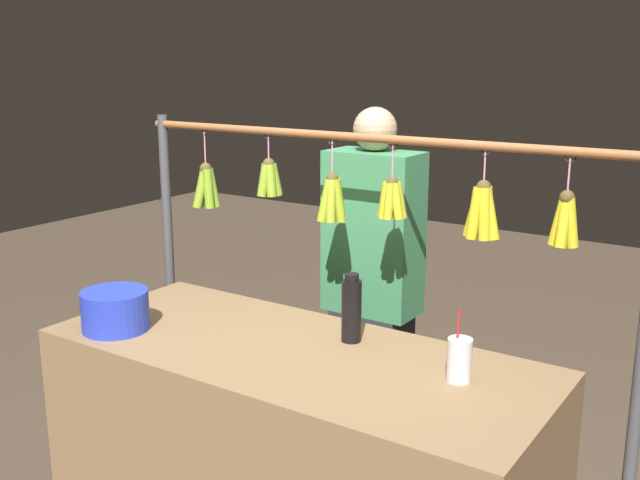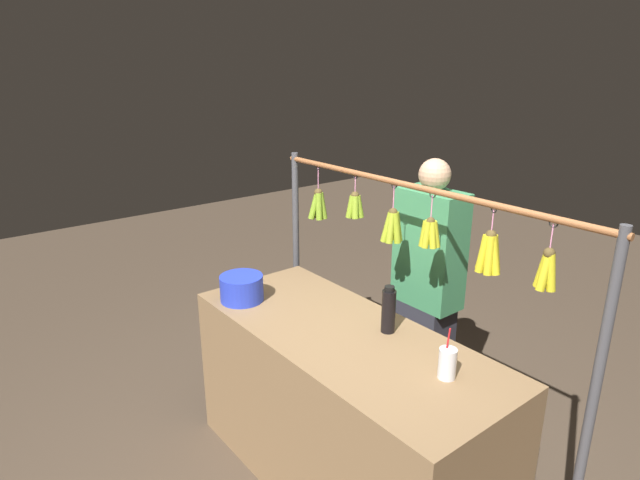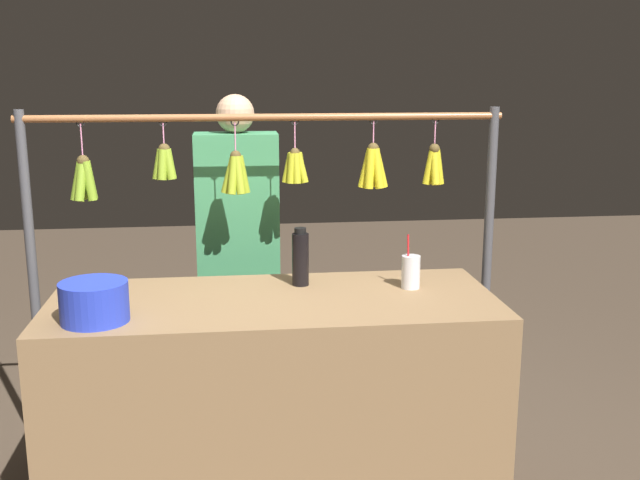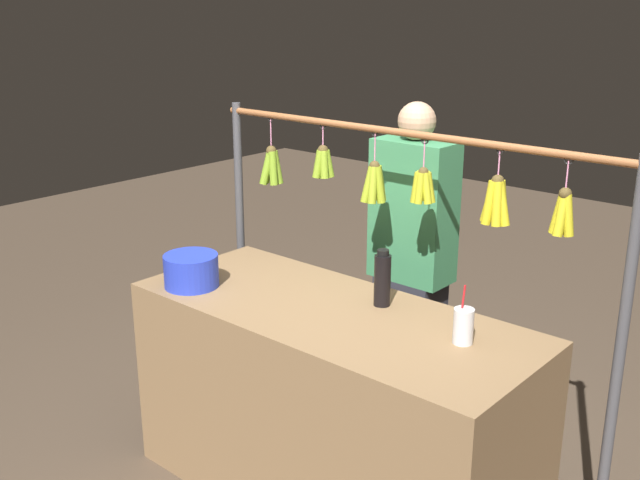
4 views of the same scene
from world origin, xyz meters
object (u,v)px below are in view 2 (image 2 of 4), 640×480
(blue_bucket, at_px, (242,288))
(vendor_person, at_px, (426,298))
(drink_cup, at_px, (447,363))
(water_bottle, at_px, (389,310))

(blue_bucket, relative_size, vendor_person, 0.15)
(drink_cup, height_order, vendor_person, vendor_person)
(water_bottle, relative_size, vendor_person, 0.15)
(water_bottle, distance_m, blue_bucket, 0.88)
(vendor_person, bearing_deg, water_bottle, 113.21)
(water_bottle, distance_m, drink_cup, 0.47)
(water_bottle, bearing_deg, drink_cup, 167.67)
(drink_cup, relative_size, vendor_person, 0.13)
(water_bottle, height_order, vendor_person, vendor_person)
(water_bottle, relative_size, blue_bucket, 1.01)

